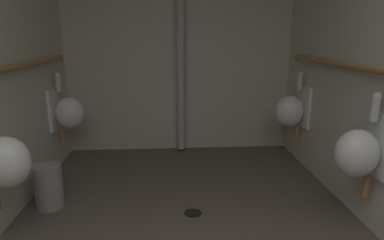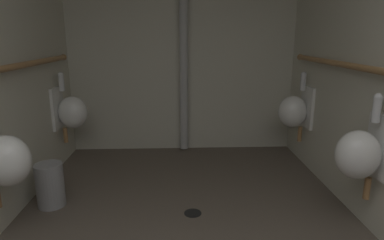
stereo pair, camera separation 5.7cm
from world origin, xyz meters
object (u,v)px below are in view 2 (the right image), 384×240
Objects in this scene: urinal_right_mid at (361,153)px; urinal_right_far at (295,111)px; urinal_left_far at (71,111)px; standpipe_back_wall at (184,41)px; waste_bin at (50,185)px; urinal_left_mid at (3,159)px; floor_drain at (193,213)px.

urinal_right_mid and urinal_right_far have the same top height.
urinal_left_far is 1.47m from standpipe_back_wall.
standpipe_back_wall is 2.09m from waste_bin.
urinal_left_mid is at bearing -179.67° from urinal_right_mid.
urinal_right_mid is 5.39× the size of floor_drain.
urinal_right_mid reaches higher than waste_bin.
urinal_left_far is 0.99m from waste_bin.
urinal_left_mid is at bearing -90.00° from urinal_left_far.
standpipe_back_wall is at bearing 91.42° from floor_drain.
standpipe_back_wall reaches higher than waste_bin.
urinal_right_mid is (2.37, 0.01, 0.00)m from urinal_left_mid.
urinal_left_far and urinal_right_far have the same top height.
floor_drain is at bearing -41.04° from urinal_left_far.
floor_drain is 1.20m from waste_bin.
urinal_right_mid is 1.32m from floor_drain.
standpipe_back_wall reaches higher than urinal_right_mid.
floor_drain is (1.24, 0.32, -0.60)m from urinal_left_mid.
urinal_left_far is at bearing 149.70° from urinal_right_mid.
urinal_left_mid and urinal_right_far have the same top height.
floor_drain is 0.38× the size of waste_bin.
urinal_left_mid and urinal_left_far have the same top height.
urinal_left_mid and urinal_right_mid have the same top height.
urinal_right_far is 1.63m from floor_drain.
floor_drain is at bearing -138.17° from urinal_right_far.
urinal_left_far is 2.75m from urinal_right_mid.
standpipe_back_wall is at bearing 49.62° from waste_bin.
urinal_left_far is at bearing 138.96° from floor_drain.
urinal_left_far and urinal_right_mid have the same top height.
urinal_right_far is at bearing 29.32° from urinal_left_mid.
urinal_left_mid is 5.39× the size of floor_drain.
urinal_left_mid reaches higher than floor_drain.
urinal_left_far reaches higher than waste_bin.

